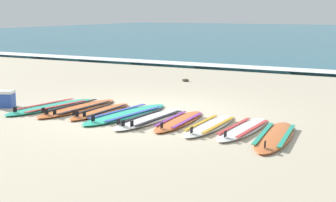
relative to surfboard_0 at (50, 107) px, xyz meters
name	(u,v)px	position (x,y,z in m)	size (l,w,h in m)	color
ground_plane	(144,114)	(2.14, 0.49, -0.04)	(80.00, 80.00, 0.00)	#C1B599
wave_foam_strip	(257,69)	(2.14, 8.75, 0.02)	(80.00, 1.09, 0.11)	white
surfboard_0	(50,107)	(0.00, 0.00, 0.00)	(1.00, 2.41, 0.18)	#2DB793
surfboard_1	(78,108)	(0.65, 0.16, 0.00)	(0.78, 2.43, 0.18)	orange
surfboard_2	(100,111)	(1.28, 0.12, 0.00)	(0.55, 1.97, 0.18)	orange
surfboard_3	(126,114)	(1.92, 0.15, 0.00)	(0.98, 2.57, 0.18)	#2DB793
surfboard_4	(150,119)	(2.57, 0.00, 0.00)	(0.75, 2.29, 0.18)	silver
surfboard_5	(179,121)	(3.17, 0.09, 0.00)	(0.56, 2.00, 0.18)	orange
surfboard_6	(210,125)	(3.84, 0.03, 0.00)	(0.56, 2.01, 0.18)	silver
surfboard_7	(243,129)	(4.49, 0.06, 0.00)	(0.65, 2.06, 0.18)	white
surfboard_8	(275,136)	(5.12, -0.17, 0.00)	(0.73, 2.25, 0.18)	orange
cooler_box	(4,99)	(-1.02, -0.38, 0.16)	(0.55, 0.47, 0.38)	#2D51B2
seaweed_clump_near_shoreline	(185,80)	(0.96, 5.08, 0.00)	(0.23, 0.19, 0.08)	#4C4228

